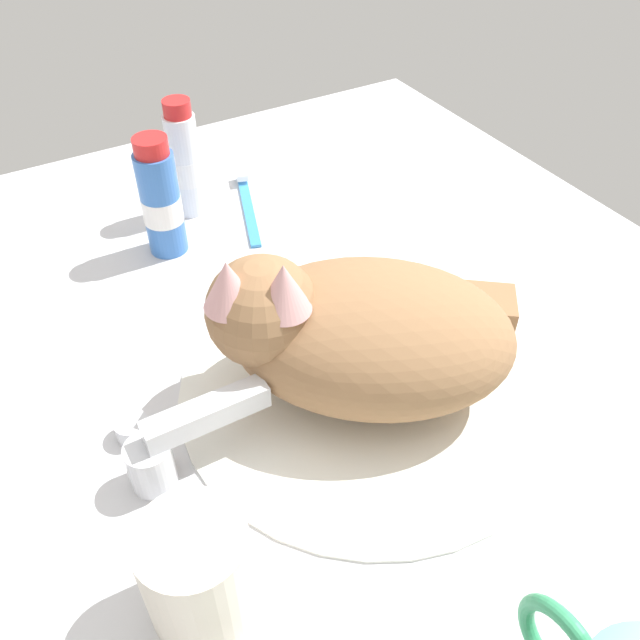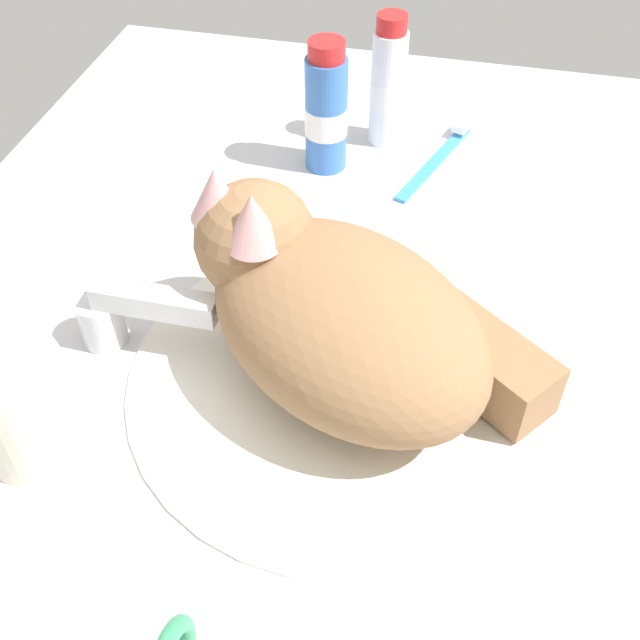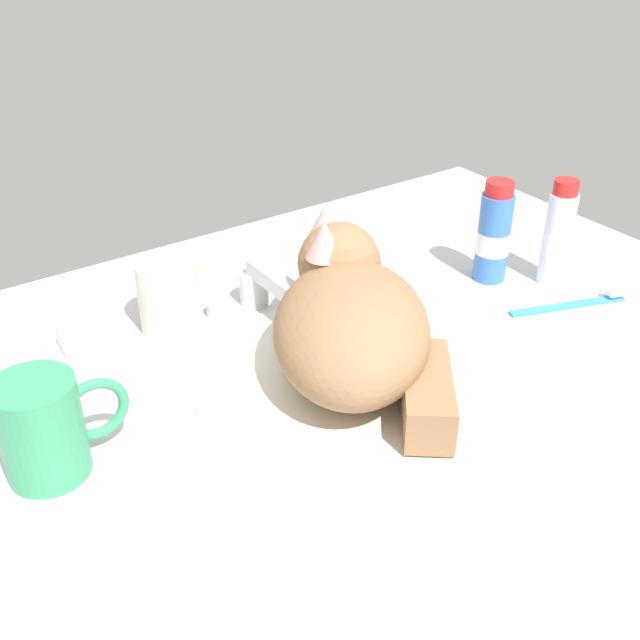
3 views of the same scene
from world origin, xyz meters
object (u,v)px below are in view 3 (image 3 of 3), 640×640
object	(u,v)px
toothpaste_bottle	(494,235)
mouthwash_bottle	(558,236)
toothbrush	(575,302)
cat	(353,319)
rinse_cup	(169,296)
coffee_mug	(45,428)
faucet	(261,288)
soap_bar	(88,334)

from	to	relation	value
toothpaste_bottle	mouthwash_bottle	size ratio (longest dim) A/B	0.97
toothpaste_bottle	toothbrush	size ratio (longest dim) A/B	0.89
mouthwash_bottle	toothbrush	bearing A→B (deg)	-113.17
cat	rinse_cup	xyz separation A→B (cm)	(-11.96, 19.26, -2.30)
coffee_mug	mouthwash_bottle	distance (cm)	65.14
faucet	soap_bar	world-z (taller)	faucet
faucet	toothpaste_bottle	size ratio (longest dim) A/B	0.97
faucet	coffee_mug	size ratio (longest dim) A/B	1.11
faucet	mouthwash_bottle	size ratio (longest dim) A/B	0.94
faucet	coffee_mug	distance (cm)	33.63
soap_bar	toothpaste_bottle	world-z (taller)	toothpaste_bottle
rinse_cup	mouthwash_bottle	xyz separation A→B (cm)	(45.71, -17.41, 2.12)
cat	toothpaste_bottle	size ratio (longest dim) A/B	2.25
toothbrush	toothpaste_bottle	bearing A→B (deg)	106.88
coffee_mug	cat	bearing A→B (deg)	-5.50
toothbrush	cat	bearing A→B (deg)	172.12
toothbrush	faucet	bearing A→B (deg)	146.06
cat	mouthwash_bottle	size ratio (longest dim) A/B	2.18
toothpaste_bottle	mouthwash_bottle	world-z (taller)	mouthwash_bottle
rinse_cup	toothpaste_bottle	xyz separation A→B (cm)	(39.63, -12.26, 1.92)
cat	soap_bar	size ratio (longest dim) A/B	4.95
mouthwash_bottle	toothbrush	xyz separation A→B (cm)	(-2.64, -6.17, -5.96)
faucet	soap_bar	size ratio (longest dim) A/B	2.13
coffee_mug	soap_bar	xyz separation A→B (cm)	(9.62, 16.60, -2.30)
mouthwash_bottle	toothbrush	size ratio (longest dim) A/B	0.92
soap_bar	toothbrush	size ratio (longest dim) A/B	0.41
cat	coffee_mug	bearing A→B (deg)	174.50
soap_bar	toothbrush	world-z (taller)	soap_bar
cat	rinse_cup	distance (cm)	22.79
soap_bar	mouthwash_bottle	world-z (taller)	mouthwash_bottle
faucet	mouthwash_bottle	xyz separation A→B (cm)	(34.71, -15.41, 3.63)
coffee_mug	toothbrush	xyz separation A→B (cm)	(62.47, -7.33, -4.32)
cat	coffee_mug	size ratio (longest dim) A/B	2.57
rinse_cup	toothbrush	xyz separation A→B (cm)	(43.07, -23.57, -3.83)
rinse_cup	faucet	bearing A→B (deg)	-10.28
coffee_mug	rinse_cup	distance (cm)	25.31
mouthwash_bottle	coffee_mug	bearing A→B (deg)	178.98
faucet	toothbrush	distance (cm)	38.72
toothpaste_bottle	toothbrush	distance (cm)	13.15
coffee_mug	rinse_cup	xyz separation A→B (cm)	(19.40, 16.24, -0.49)
faucet	mouthwash_bottle	bearing A→B (deg)	-23.95
rinse_cup	toothpaste_bottle	bearing A→B (deg)	-17.19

